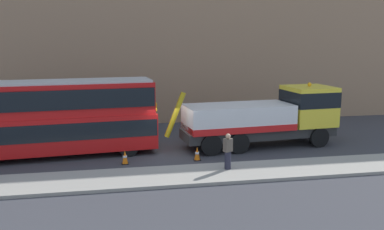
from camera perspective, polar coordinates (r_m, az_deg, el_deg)
ground_plane at (r=23.57m, az=-2.93°, el=-5.10°), size 120.00×120.00×0.00m
near_kerb at (r=19.57m, az=-1.21°, el=-8.10°), size 60.00×2.80×0.15m
building_facade at (r=31.70m, az=-5.37°, el=13.54°), size 60.00×1.50×16.00m
recovery_tow_truck at (r=25.07m, az=10.00°, el=-0.18°), size 10.23×3.44×3.67m
double_decker_bus at (r=23.55m, az=-18.42°, el=-0.06°), size 11.19×3.53×4.06m
pedestrian_bystander at (r=20.08m, az=4.83°, el=-4.95°), size 0.47×0.41×1.71m
traffic_cone_near_bus at (r=21.67m, az=-8.99°, el=-5.66°), size 0.36×0.36×0.72m
traffic_cone_midway at (r=22.05m, az=0.69°, el=-5.25°), size 0.36×0.36×0.72m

